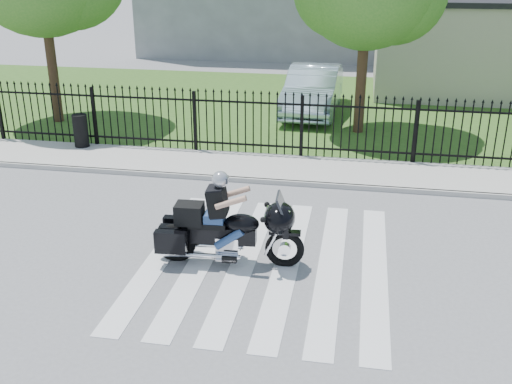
# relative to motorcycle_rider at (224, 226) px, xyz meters

# --- Properties ---
(ground) EXTENTS (120.00, 120.00, 0.00)m
(ground) POSITION_rel_motorcycle_rider_xyz_m (0.74, 0.13, -0.75)
(ground) COLOR slate
(ground) RESTS_ON ground
(crosswalk) EXTENTS (5.00, 5.50, 0.01)m
(crosswalk) POSITION_rel_motorcycle_rider_xyz_m (0.74, 0.13, -0.75)
(crosswalk) COLOR silver
(crosswalk) RESTS_ON ground
(sidewalk) EXTENTS (40.00, 2.00, 0.12)m
(sidewalk) POSITION_rel_motorcycle_rider_xyz_m (0.74, 5.13, -0.69)
(sidewalk) COLOR #ADAAA3
(sidewalk) RESTS_ON ground
(curb) EXTENTS (40.00, 0.12, 0.12)m
(curb) POSITION_rel_motorcycle_rider_xyz_m (0.74, 4.13, -0.69)
(curb) COLOR #ADAAA3
(curb) RESTS_ON ground
(grass_strip) EXTENTS (40.00, 12.00, 0.02)m
(grass_strip) POSITION_rel_motorcycle_rider_xyz_m (0.74, 12.13, -0.74)
(grass_strip) COLOR #2E501B
(grass_strip) RESTS_ON ground
(iron_fence) EXTENTS (26.00, 0.04, 1.80)m
(iron_fence) POSITION_rel_motorcycle_rider_xyz_m (0.74, 6.13, 0.15)
(iron_fence) COLOR black
(iron_fence) RESTS_ON ground
(building_low) EXTENTS (10.00, 6.00, 3.50)m
(building_low) POSITION_rel_motorcycle_rider_xyz_m (7.74, 16.13, 1.00)
(building_low) COLOR #B7AF98
(building_low) RESTS_ON ground
(building_low_roof) EXTENTS (10.20, 6.20, 0.20)m
(building_low_roof) POSITION_rel_motorcycle_rider_xyz_m (7.74, 16.13, 2.85)
(building_low_roof) COLOR black
(building_low_roof) RESTS_ON building_low
(motorcycle_rider) EXTENTS (2.78, 0.93, 1.84)m
(motorcycle_rider) POSITION_rel_motorcycle_rider_xyz_m (0.00, 0.00, 0.00)
(motorcycle_rider) COLOR black
(motorcycle_rider) RESTS_ON ground
(parked_car) EXTENTS (1.88, 4.97, 1.62)m
(parked_car) POSITION_rel_motorcycle_rider_xyz_m (0.58, 11.27, 0.08)
(parked_car) COLOR #ACC7D8
(parked_car) RESTS_ON grass_strip
(litter_bin) EXTENTS (0.51, 0.51, 0.94)m
(litter_bin) POSITION_rel_motorcycle_rider_xyz_m (-5.58, 5.83, -0.16)
(litter_bin) COLOR black
(litter_bin) RESTS_ON sidewalk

